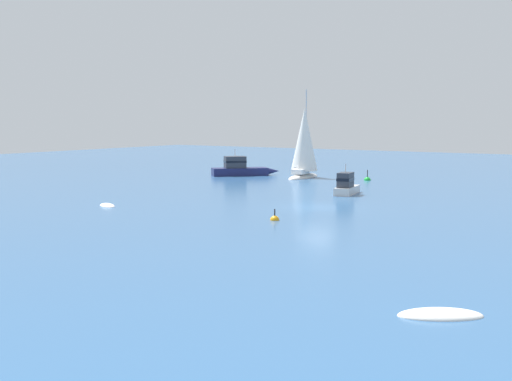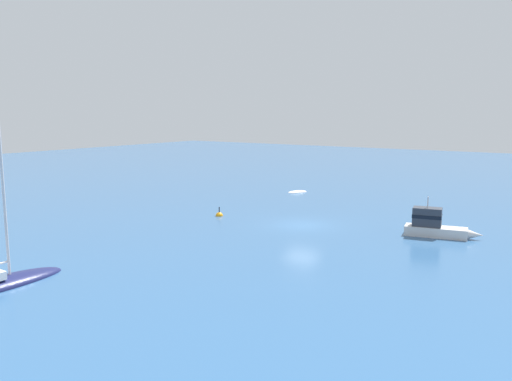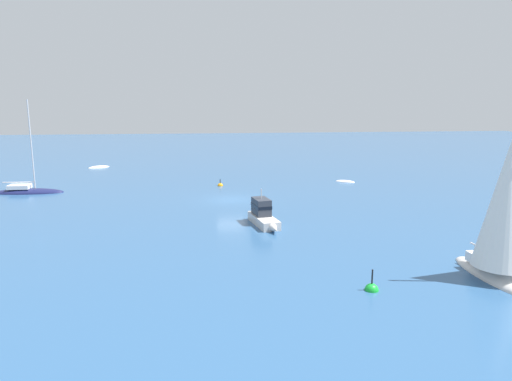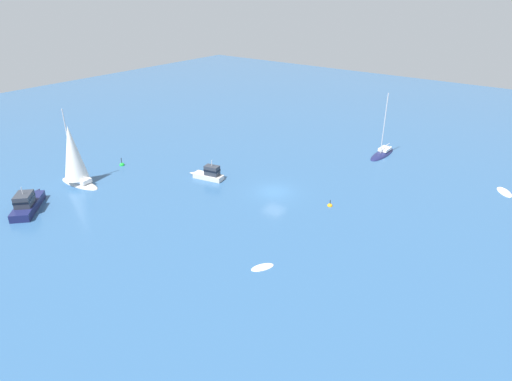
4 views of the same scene
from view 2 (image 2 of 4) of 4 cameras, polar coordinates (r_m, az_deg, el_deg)
The scene contains 4 objects.
ground_plane at distance 37.72m, azimuth 5.11°, elevation -3.82°, with size 160.00×160.00×0.00m, color #2D5684.
cabin_cruiser at distance 36.08m, azimuth 19.07°, elevation -3.64°, with size 4.95×2.08×2.63m.
dinghy at distance 52.88m, azimuth 4.58°, elevation -0.20°, with size 1.87×2.34×0.40m.
channel_buoy at distance 40.93m, azimuth -4.07°, elevation -2.80°, with size 0.59×0.59×1.01m.
Camera 2 is at (17.82, -32.23, 8.14)m, focal length 36.27 mm.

